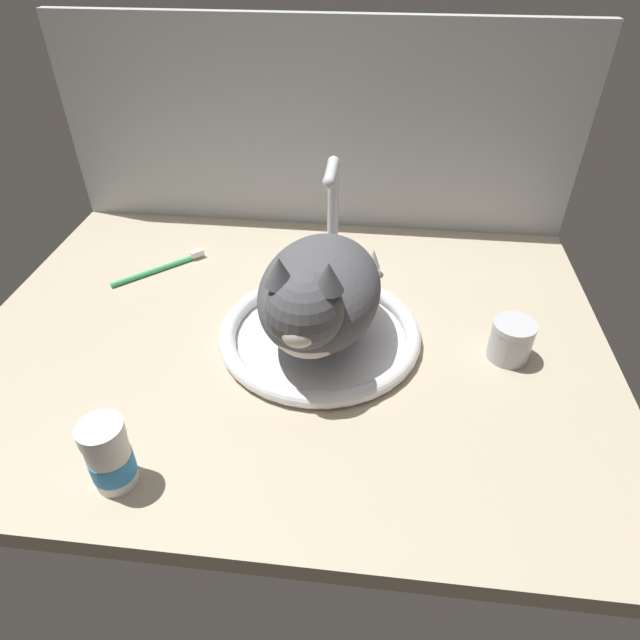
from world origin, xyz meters
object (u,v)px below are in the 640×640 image
at_px(sink_basin, 320,333).
at_px(cat, 317,295).
at_px(toothbrush, 161,268).
at_px(pill_bottle, 109,457).
at_px(metal_jar, 511,340).
at_px(faucet, 332,232).

relative_size(sink_basin, cat, 0.83).
bearing_deg(cat, toothbrush, 149.62).
distance_m(cat, pill_bottle, 0.36).
xyz_separation_m(pill_bottle, toothbrush, (-0.11, 0.48, -0.04)).
height_order(sink_basin, metal_jar, metal_jar).
distance_m(sink_basin, toothbrush, 0.38).
xyz_separation_m(sink_basin, toothbrush, (-0.33, 0.17, -0.01)).
height_order(sink_basin, toothbrush, sink_basin).
relative_size(sink_basin, toothbrush, 2.25).
bearing_deg(metal_jar, sink_basin, 178.26).
xyz_separation_m(cat, pill_bottle, (-0.22, -0.28, -0.06)).
bearing_deg(pill_bottle, sink_basin, 54.03).
relative_size(pill_bottle, toothbrush, 0.69).
bearing_deg(cat, faucet, 89.56).
distance_m(metal_jar, toothbrush, 0.66).
bearing_deg(metal_jar, toothbrush, 163.92).
distance_m(sink_basin, faucet, 0.21).
distance_m(faucet, pill_bottle, 0.55).
xyz_separation_m(sink_basin, cat, (-0.00, -0.02, 0.09)).
height_order(metal_jar, toothbrush, metal_jar).
distance_m(faucet, metal_jar, 0.37).
relative_size(faucet, metal_jar, 3.49).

